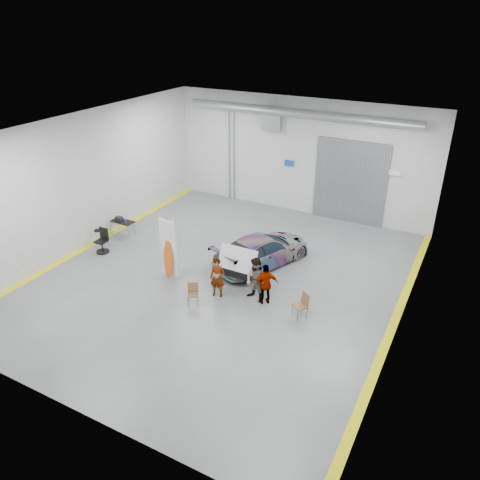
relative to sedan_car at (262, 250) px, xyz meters
The scene contains 13 objects.
ground 2.13m from the sedan_car, 117.67° to the right, with size 16.00×16.00×0.00m, color slate.
room_shell 3.50m from the sedan_car, 148.24° to the left, with size 14.02×16.18×6.01m.
sedan_car is the anchor object (origin of this frame).
person_a 3.06m from the sedan_car, 98.00° to the right, with size 0.58×0.38×1.59m, color brown.
person_b 2.81m from the sedan_car, 69.15° to the right, with size 0.86×0.66×1.76m, color #55789C.
person_c 2.97m from the sedan_car, 61.90° to the right, with size 0.94×0.39×1.62m, color brown.
surfboard_display 3.99m from the sedan_car, 135.51° to the right, with size 0.77×0.23×2.73m.
folding_chair_near 4.08m from the sedan_car, 103.37° to the right, with size 0.53×0.57×0.83m.
folding_chair_far 4.05m from the sedan_car, 44.97° to the right, with size 0.62×0.69×0.94m.
shop_stool 7.79m from the sedan_car, 166.31° to the right, with size 0.35×0.35×0.69m.
work_table 7.25m from the sedan_car, behind, with size 1.14×0.58×0.93m.
office_chair 7.20m from the sedan_car, 160.85° to the right, with size 0.59×0.59×1.11m.
trunk_lid 2.18m from the sedan_car, 90.00° to the right, with size 1.57×0.95×0.04m, color silver.
Camera 1 is at (8.37, -14.15, 9.92)m, focal length 35.00 mm.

